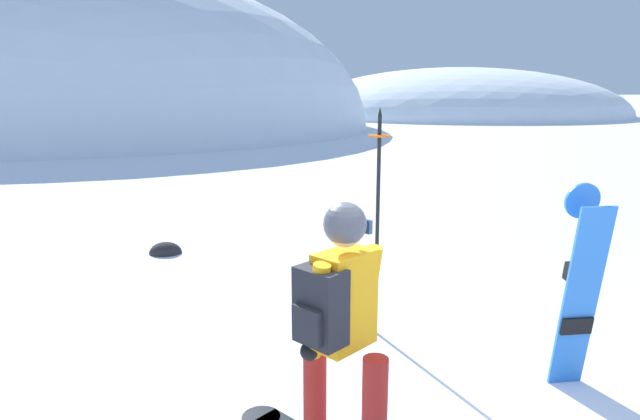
{
  "coord_description": "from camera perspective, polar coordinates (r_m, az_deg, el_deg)",
  "views": [
    {
      "loc": [
        -0.94,
        -2.95,
        2.35
      ],
      "look_at": [
        -0.16,
        3.05,
        1.0
      ],
      "focal_mm": 31.17,
      "sensor_mm": 36.0,
      "label": 1
    }
  ],
  "objects": [
    {
      "name": "ridge_peak_main",
      "position": [
        34.64,
        -23.21,
        7.67
      ],
      "size": [
        32.39,
        29.15,
        17.5
      ],
      "color": "white",
      "rests_on": "ground"
    },
    {
      "name": "ridge_peak_far",
      "position": [
        48.82,
        13.84,
        9.45
      ],
      "size": [
        27.53,
        24.78,
        7.81
      ],
      "color": "white",
      "rests_on": "ground"
    },
    {
      "name": "snowboarder_main",
      "position": [
        3.35,
        2.1,
        -12.74
      ],
      "size": [
        1.27,
        1.49,
        1.71
      ],
      "color": "black",
      "rests_on": "ground"
    },
    {
      "name": "spare_snowboard",
      "position": [
        4.74,
        25.14,
        -7.29
      ],
      "size": [
        0.28,
        0.26,
        1.65
      ],
      "color": "blue",
      "rests_on": "ground"
    },
    {
      "name": "piste_marker_near",
      "position": [
        5.19,
        5.95,
        0.07
      ],
      "size": [
        0.2,
        0.2,
        2.17
      ],
      "color": "black",
      "rests_on": "ground"
    },
    {
      "name": "rock_mid",
      "position": [
        8.33,
        -15.57,
        -4.29
      ],
      "size": [
        0.46,
        0.39,
        0.32
      ],
      "color": "#282628",
      "rests_on": "ground"
    }
  ]
}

